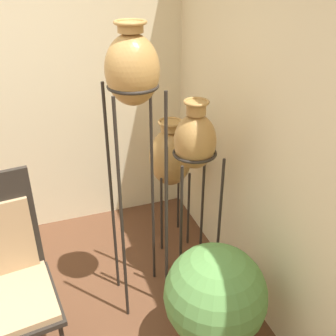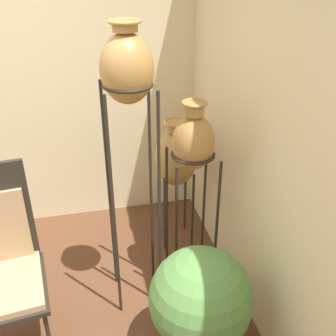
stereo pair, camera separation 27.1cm
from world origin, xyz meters
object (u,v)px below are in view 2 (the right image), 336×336
object	(u,v)px
vase_stand_medium	(193,146)
vase_stand_short	(176,158)
vase_stand_tall	(127,78)
potted_plant	(200,304)

from	to	relation	value
vase_stand_medium	vase_stand_short	xyz separation A→B (m)	(0.01, 0.50, -0.33)
vase_stand_tall	vase_stand_short	bearing A→B (deg)	52.80
vase_stand_medium	vase_stand_tall	bearing A→B (deg)	-172.34
vase_stand_tall	potted_plant	bearing A→B (deg)	-64.19
vase_stand_medium	potted_plant	size ratio (longest dim) A/B	1.85
vase_stand_medium	vase_stand_short	size ratio (longest dim) A/B	1.29
vase_stand_medium	potted_plant	world-z (taller)	vase_stand_medium
vase_stand_short	potted_plant	distance (m)	1.21
vase_stand_medium	vase_stand_short	distance (m)	0.60
vase_stand_tall	vase_stand_short	distance (m)	1.07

